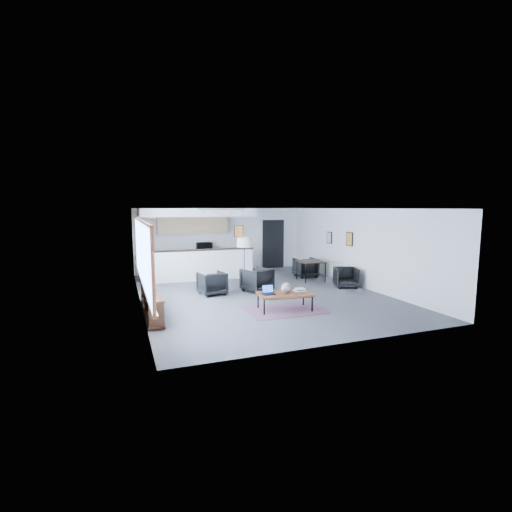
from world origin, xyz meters
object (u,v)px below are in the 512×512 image
object	(u,v)px
book_stack	(300,290)
laptop	(268,291)
dining_chair_far	(306,268)
floor_lamp	(244,244)
dining_table	(311,263)
microwave	(204,245)
coffee_table	(285,294)
ceramic_pot	(286,288)
dining_chair_near	(346,278)
armchair_left	(212,282)
armchair_right	(257,279)

from	to	relation	value
book_stack	laptop	bearing A→B (deg)	179.01
book_stack	dining_chair_far	size ratio (longest dim) A/B	0.40
floor_lamp	dining_table	world-z (taller)	floor_lamp
laptop	microwave	world-z (taller)	microwave
floor_lamp	coffee_table	bearing A→B (deg)	-87.60
laptop	book_stack	distance (m)	0.89
ceramic_pot	dining_chair_near	world-z (taller)	ceramic_pot
dining_chair_far	ceramic_pot	bearing A→B (deg)	57.73
dining_chair_near	dining_chair_far	size ratio (longest dim) A/B	0.91
laptop	dining_chair_near	bearing A→B (deg)	27.78
book_stack	dining_chair_near	bearing A→B (deg)	33.93
dining_table	dining_chair_far	xyz separation A→B (m)	(0.19, 0.75, -0.31)
dining_chair_near	dining_chair_far	xyz separation A→B (m)	(-0.37, 2.12, 0.03)
armchair_left	floor_lamp	bearing A→B (deg)	-164.25
dining_chair_near	book_stack	bearing A→B (deg)	-126.41
dining_table	armchair_left	bearing A→B (deg)	-167.61
coffee_table	microwave	xyz separation A→B (m)	(-0.75, 6.10, 0.71)
armchair_right	dining_chair_near	distance (m)	3.01
ceramic_pot	book_stack	world-z (taller)	ceramic_pot
book_stack	dining_table	xyz separation A→B (m)	(2.02, 3.11, 0.17)
microwave	book_stack	bearing A→B (deg)	-87.84
ceramic_pot	floor_lamp	size ratio (longest dim) A/B	0.16
floor_lamp	microwave	xyz separation A→B (m)	(-0.62, 3.19, -0.33)
laptop	dining_chair_far	size ratio (longest dim) A/B	0.46
dining_table	microwave	world-z (taller)	microwave
book_stack	armchair_right	world-z (taller)	armchair_right
book_stack	microwave	size ratio (longest dim) A/B	0.49
dining_chair_near	laptop	bearing A→B (deg)	-134.01
ceramic_pot	dining_table	world-z (taller)	dining_table
armchair_right	floor_lamp	xyz separation A→B (m)	(-0.20, 0.63, 1.04)
ceramic_pot	floor_lamp	world-z (taller)	floor_lamp
armchair_right	dining_table	distance (m)	2.59
armchair_right	floor_lamp	distance (m)	1.23
floor_lamp	ceramic_pot	bearing A→B (deg)	-86.80
laptop	ceramic_pot	size ratio (longest dim) A/B	1.16
armchair_right	laptop	bearing A→B (deg)	53.93
dining_chair_near	dining_chair_far	world-z (taller)	dining_chair_far
coffee_table	microwave	world-z (taller)	microwave
dining_table	dining_chair_far	size ratio (longest dim) A/B	1.28
laptop	book_stack	bearing A→B (deg)	0.47
microwave	dining_chair_far	bearing A→B (deg)	-41.67
coffee_table	armchair_right	bearing A→B (deg)	94.86
laptop	dining_table	xyz separation A→B (m)	(2.91, 3.09, 0.14)
coffee_table	laptop	distance (m)	0.44
laptop	floor_lamp	world-z (taller)	floor_lamp
coffee_table	microwave	bearing A→B (deg)	103.82
ceramic_pot	microwave	size ratio (longest dim) A/B	0.48
floor_lamp	dining_chair_near	bearing A→B (deg)	-19.15
ceramic_pot	dining_chair_far	size ratio (longest dim) A/B	0.40
coffee_table	armchair_left	size ratio (longest dim) A/B	1.88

